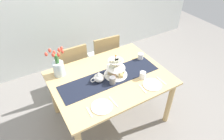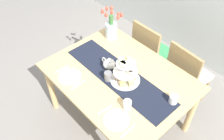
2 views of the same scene
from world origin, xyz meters
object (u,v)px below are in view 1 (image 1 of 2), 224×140
(cream_jug, at_px, (141,56))
(mug_white_text, at_px, (143,75))
(teapot, at_px, (99,77))
(knife_left, at_px, (113,102))
(dining_table, at_px, (110,83))
(chair_right, at_px, (104,56))
(dinner_plate_left, at_px, (102,107))
(chair_left, at_px, (73,67))
(tiered_cake_stand, at_px, (116,69))
(knife_right, at_px, (161,81))
(fork_right, at_px, (143,89))
(dinner_plate_right, at_px, (152,85))
(fork_left, at_px, (89,112))
(tulip_vase, at_px, (58,66))
(mug_grey, at_px, (113,80))

(cream_jug, bearing_deg, mug_white_text, -123.34)
(teapot, distance_m, knife_left, 0.39)
(mug_white_text, bearing_deg, cream_jug, 56.66)
(dining_table, bearing_deg, chair_right, 66.58)
(mug_white_text, bearing_deg, dinner_plate_left, -166.46)
(chair_left, relative_size, mug_white_text, 9.58)
(tiered_cake_stand, height_order, cream_jug, tiered_cake_stand)
(knife_right, bearing_deg, dining_table, 143.17)
(chair_right, xyz_separation_m, mug_white_text, (0.01, -1.00, 0.30))
(fork_right, distance_m, knife_right, 0.29)
(knife_left, relative_size, dinner_plate_right, 0.74)
(dining_table, height_order, dinner_plate_left, dinner_plate_left)
(fork_right, bearing_deg, dinner_plate_right, 0.00)
(fork_left, xyz_separation_m, knife_left, (0.29, 0.00, 0.00))
(fork_left, height_order, dinner_plate_right, dinner_plate_right)
(dining_table, relative_size, knife_left, 8.53)
(teapot, bearing_deg, knife_right, -30.00)
(chair_left, xyz_separation_m, knife_right, (0.74, -1.16, 0.25))
(chair_left, bearing_deg, tiered_cake_stand, -67.65)
(fork_right, relative_size, mug_white_text, 1.58)
(dinner_plate_left, xyz_separation_m, dinner_plate_right, (0.69, 0.00, 0.00))
(fork_left, bearing_deg, teapot, 50.88)
(tulip_vase, height_order, knife_right, tulip_vase)
(fork_left, distance_m, fork_right, 0.69)
(tulip_vase, xyz_separation_m, fork_right, (0.75, -0.75, -0.13))
(tulip_vase, xyz_separation_m, fork_left, (0.06, -0.75, -0.13))
(knife_left, bearing_deg, mug_grey, 61.03)
(dinner_plate_right, bearing_deg, fork_right, 180.00)
(chair_right, height_order, teapot, chair_right)
(tiered_cake_stand, distance_m, knife_right, 0.58)
(dining_table, distance_m, tiered_cake_stand, 0.22)
(cream_jug, relative_size, fork_left, 0.57)
(mug_white_text, bearing_deg, chair_left, 119.80)
(tulip_vase, height_order, dinner_plate_right, tulip_vase)
(cream_jug, bearing_deg, knife_right, -96.96)
(chair_right, height_order, dinner_plate_left, chair_right)
(chair_right, xyz_separation_m, fork_left, (-0.80, -1.16, 0.25))
(dining_table, bearing_deg, dinner_plate_left, -129.83)
(cream_jug, xyz_separation_m, dinner_plate_left, (-0.90, -0.52, -0.04))
(tiered_cake_stand, relative_size, knife_right, 1.79)
(chair_left, bearing_deg, dinner_plate_left, -94.54)
(tulip_vase, relative_size, fork_right, 2.70)
(cream_jug, bearing_deg, chair_left, 141.46)
(dinner_plate_left, relative_size, fork_left, 1.53)
(dinner_plate_right, distance_m, knife_right, 0.15)
(fork_left, distance_m, knife_left, 0.29)
(cream_jug, bearing_deg, tulip_vase, 167.86)
(dinner_plate_right, bearing_deg, chair_left, 117.32)
(chair_right, relative_size, mug_grey, 9.58)
(tulip_vase, height_order, cream_jug, tulip_vase)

